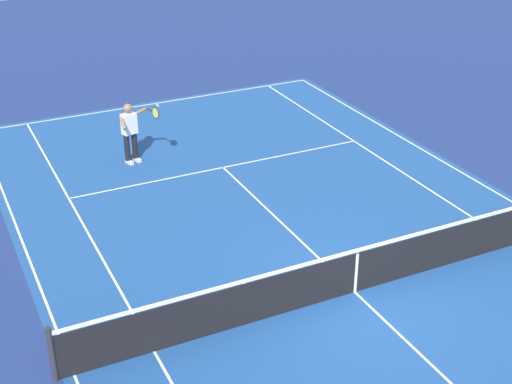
{
  "coord_description": "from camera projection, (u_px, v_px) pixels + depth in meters",
  "views": [
    {
      "loc": [
        -9.8,
        6.9,
        8.2
      ],
      "look_at": [
        3.13,
        0.62,
        0.9
      ],
      "focal_mm": 51.23,
      "sensor_mm": 36.0,
      "label": 1
    }
  ],
  "objects": [
    {
      "name": "court_line_markings",
      "position": [
        354.0,
        292.0,
        14.26
      ],
      "size": [
        23.85,
        11.05,
        0.01
      ],
      "color": "white",
      "rests_on": "ground_plane"
    },
    {
      "name": "court_slab",
      "position": [
        354.0,
        292.0,
        14.26
      ],
      "size": [
        24.2,
        11.4,
        0.0
      ],
      "primitive_type": "cube",
      "color": "#1E4C93",
      "rests_on": "ground_plane"
    },
    {
      "name": "tennis_net",
      "position": [
        356.0,
        271.0,
        14.04
      ],
      "size": [
        0.1,
        11.7,
        1.08
      ],
      "color": "#2D2D33",
      "rests_on": "ground_plane"
    },
    {
      "name": "tennis_ball",
      "position": [
        244.0,
        283.0,
        14.46
      ],
      "size": [
        0.07,
        0.07,
        0.07
      ],
      "primitive_type": "sphere",
      "color": "#CCE01E",
      "rests_on": "ground_plane"
    },
    {
      "name": "ground_plane",
      "position": [
        354.0,
        292.0,
        14.26
      ],
      "size": [
        60.0,
        60.0,
        0.0
      ],
      "primitive_type": "plane",
      "color": "navy"
    },
    {
      "name": "tennis_player_near",
      "position": [
        131.0,
        130.0,
        19.29
      ],
      "size": [
        0.98,
        0.87,
        1.7
      ],
      "color": "black",
      "rests_on": "ground_plane"
    }
  ]
}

